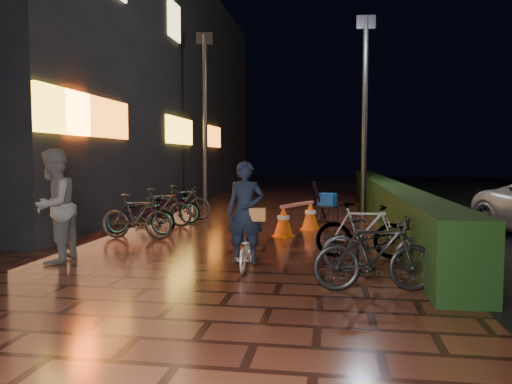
% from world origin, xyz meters
% --- Properties ---
extents(ground, '(80.00, 80.00, 0.00)m').
position_xyz_m(ground, '(0.00, 0.00, 0.00)').
color(ground, '#381911').
rests_on(ground, ground).
extents(hedge, '(0.70, 20.00, 1.00)m').
position_xyz_m(hedge, '(3.30, 8.00, 0.50)').
color(hedge, black).
rests_on(hedge, ground).
extents(bystander_person, '(0.74, 0.93, 1.84)m').
position_xyz_m(bystander_person, '(-2.62, -0.34, 0.92)').
color(bystander_person, '#535355').
rests_on(bystander_person, ground).
extents(storefront_block, '(12.09, 22.00, 9.00)m').
position_xyz_m(storefront_block, '(-9.50, 11.50, 4.50)').
color(storefront_block, black).
rests_on(storefront_block, ground).
extents(lamp_post_hedge, '(0.55, 0.17, 5.72)m').
position_xyz_m(lamp_post_hedge, '(2.68, 7.10, 3.15)').
color(lamp_post_hedge, black).
rests_on(lamp_post_hedge, ground).
extents(lamp_post_sf, '(0.56, 0.18, 5.87)m').
position_xyz_m(lamp_post_sf, '(-2.52, 8.89, 3.23)').
color(lamp_post_sf, black).
rests_on(lamp_post_sf, ground).
extents(cyclist, '(0.59, 1.15, 1.64)m').
position_xyz_m(cyclist, '(0.51, -0.34, 0.61)').
color(cyclist, silver).
rests_on(cyclist, ground).
extents(traffic_barrier, '(1.01, 1.63, 0.68)m').
position_xyz_m(traffic_barrier, '(1.02, 3.42, 0.34)').
color(traffic_barrier, '#F85B0D').
rests_on(traffic_barrier, ground).
extents(cart_assembly, '(0.74, 0.63, 1.09)m').
position_xyz_m(cart_assembly, '(1.64, 5.34, 0.56)').
color(cart_assembly, black).
rests_on(cart_assembly, ground).
extents(parked_bikes_storefront, '(1.77, 3.80, 0.93)m').
position_xyz_m(parked_bikes_storefront, '(-2.31, 3.68, 0.45)').
color(parked_bikes_storefront, black).
rests_on(parked_bikes_storefront, ground).
extents(parked_bikes_hedge, '(1.74, 2.65, 0.93)m').
position_xyz_m(parked_bikes_hedge, '(2.37, -0.26, 0.45)').
color(parked_bikes_hedge, black).
rests_on(parked_bikes_hedge, ground).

